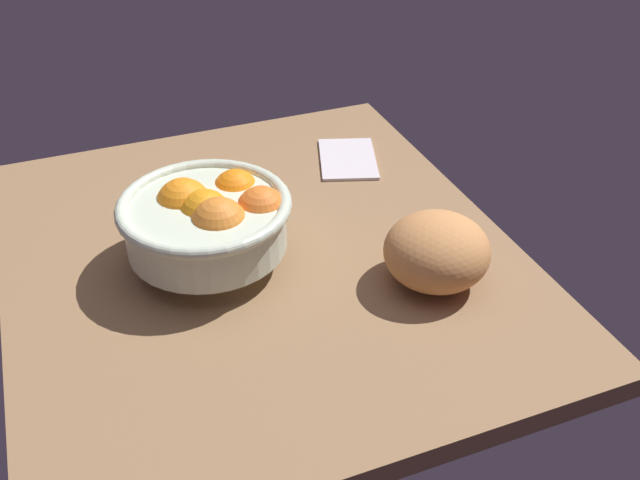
{
  "coord_description": "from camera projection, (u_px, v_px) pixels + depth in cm",
  "views": [
    {
      "loc": [
        -76.93,
        21.55,
        58.12
      ],
      "look_at": [
        -7.06,
        -5.89,
        5.0
      ],
      "focal_mm": 40.99,
      "sensor_mm": 36.0,
      "label": 1
    }
  ],
  "objects": [
    {
      "name": "ground_plane",
      "position": [
        261.0,
        260.0,
        0.99
      ],
      "size": [
        75.32,
        66.33,
        3.0
      ],
      "primitive_type": "cube",
      "color": "olive"
    },
    {
      "name": "bread_loaf",
      "position": [
        437.0,
        251.0,
        0.91
      ],
      "size": [
        15.33,
        15.62,
        9.27
      ],
      "primitive_type": "ellipsoid",
      "rotation": [
        0.0,
        0.0,
        1.38
      ],
      "color": "#CB874D",
      "rests_on": "ground"
    },
    {
      "name": "napkin_folded",
      "position": [
        348.0,
        158.0,
        1.19
      ],
      "size": [
        15.5,
        12.72,
        0.99
      ],
      "primitive_type": "cube",
      "rotation": [
        0.0,
        0.0,
        -0.32
      ],
      "color": "silver",
      "rests_on": "ground"
    },
    {
      "name": "fruit_bowl",
      "position": [
        210.0,
        220.0,
        0.93
      ],
      "size": [
        22.07,
        22.07,
        11.2
      ],
      "color": "silver",
      "rests_on": "ground"
    }
  ]
}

